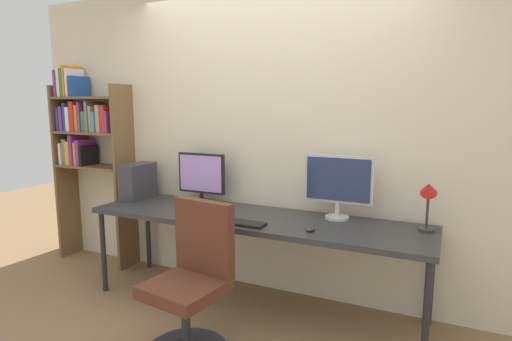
{
  "coord_description": "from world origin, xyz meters",
  "views": [
    {
      "loc": [
        1.34,
        -2.2,
        1.6
      ],
      "look_at": [
        0.0,
        0.65,
        1.09
      ],
      "focal_mm": 29.19,
      "sensor_mm": 36.0,
      "label": 1
    }
  ],
  "objects_px": {
    "pc_tower": "(138,181)",
    "mouse_left_side": "(190,213)",
    "desk": "(253,222)",
    "desk_lamp": "(428,197)",
    "keyboard_main": "(239,223)",
    "mouse_right_side": "(310,229)",
    "bookshelf": "(87,138)",
    "monitor_left": "(201,176)",
    "coffee_mug": "(191,203)",
    "monitor_right": "(338,183)",
    "office_chair": "(192,295)"
  },
  "relations": [
    {
      "from": "mouse_right_side",
      "to": "bookshelf",
      "type": "bearing_deg",
      "value": 170.74
    },
    {
      "from": "pc_tower",
      "to": "desk_lamp",
      "type": "height_order",
      "value": "desk_lamp"
    },
    {
      "from": "keyboard_main",
      "to": "mouse_right_side",
      "type": "height_order",
      "value": "mouse_right_side"
    },
    {
      "from": "desk",
      "to": "mouse_left_side",
      "type": "xyz_separation_m",
      "value": [
        -0.46,
        -0.18,
        0.06
      ]
    },
    {
      "from": "monitor_left",
      "to": "desk_lamp",
      "type": "relative_size",
      "value": 1.21
    },
    {
      "from": "mouse_right_side",
      "to": "coffee_mug",
      "type": "xyz_separation_m",
      "value": [
        -1.08,
        0.17,
        0.03
      ]
    },
    {
      "from": "pc_tower",
      "to": "desk_lamp",
      "type": "relative_size",
      "value": 0.92
    },
    {
      "from": "pc_tower",
      "to": "keyboard_main",
      "type": "bearing_deg",
      "value": -15.29
    },
    {
      "from": "bookshelf",
      "to": "monitor_left",
      "type": "bearing_deg",
      "value": -0.74
    },
    {
      "from": "keyboard_main",
      "to": "mouse_right_side",
      "type": "bearing_deg",
      "value": 6.68
    },
    {
      "from": "mouse_right_side",
      "to": "mouse_left_side",
      "type": "bearing_deg",
      "value": -179.4
    },
    {
      "from": "pc_tower",
      "to": "mouse_right_side",
      "type": "height_order",
      "value": "pc_tower"
    },
    {
      "from": "desk_lamp",
      "to": "monitor_right",
      "type": "bearing_deg",
      "value": 173.24
    },
    {
      "from": "mouse_left_side",
      "to": "desk",
      "type": "bearing_deg",
      "value": 21.27
    },
    {
      "from": "monitor_left",
      "to": "desk_lamp",
      "type": "xyz_separation_m",
      "value": [
        1.83,
        -0.07,
        0.01
      ]
    },
    {
      "from": "monitor_right",
      "to": "desk_lamp",
      "type": "bearing_deg",
      "value": -6.76
    },
    {
      "from": "desk",
      "to": "monitor_left",
      "type": "bearing_deg",
      "value": 160.52
    },
    {
      "from": "bookshelf",
      "to": "desk_lamp",
      "type": "relative_size",
      "value": 5.29
    },
    {
      "from": "keyboard_main",
      "to": "coffee_mug",
      "type": "xyz_separation_m",
      "value": [
        -0.57,
        0.23,
        0.04
      ]
    },
    {
      "from": "mouse_left_side",
      "to": "coffee_mug",
      "type": "xyz_separation_m",
      "value": [
        -0.1,
        0.18,
        0.03
      ]
    },
    {
      "from": "office_chair",
      "to": "keyboard_main",
      "type": "height_order",
      "value": "office_chair"
    },
    {
      "from": "office_chair",
      "to": "keyboard_main",
      "type": "relative_size",
      "value": 2.58
    },
    {
      "from": "pc_tower",
      "to": "keyboard_main",
      "type": "distance_m",
      "value": 1.26
    },
    {
      "from": "pc_tower",
      "to": "mouse_left_side",
      "type": "xyz_separation_m",
      "value": [
        0.74,
        -0.28,
        -0.15
      ]
    },
    {
      "from": "pc_tower",
      "to": "monitor_left",
      "type": "bearing_deg",
      "value": 10.48
    },
    {
      "from": "pc_tower",
      "to": "mouse_right_side",
      "type": "relative_size",
      "value": 3.54
    },
    {
      "from": "monitor_left",
      "to": "mouse_right_side",
      "type": "xyz_separation_m",
      "value": [
        1.11,
        -0.38,
        -0.22
      ]
    },
    {
      "from": "pc_tower",
      "to": "coffee_mug",
      "type": "bearing_deg",
      "value": -9.18
    },
    {
      "from": "pc_tower",
      "to": "coffee_mug",
      "type": "height_order",
      "value": "pc_tower"
    },
    {
      "from": "desk",
      "to": "mouse_right_side",
      "type": "bearing_deg",
      "value": -18.32
    },
    {
      "from": "desk",
      "to": "mouse_left_side",
      "type": "bearing_deg",
      "value": -158.73
    },
    {
      "from": "desk",
      "to": "monitor_left",
      "type": "height_order",
      "value": "monitor_left"
    },
    {
      "from": "bookshelf",
      "to": "monitor_right",
      "type": "relative_size",
      "value": 3.79
    },
    {
      "from": "office_chair",
      "to": "monitor_left",
      "type": "bearing_deg",
      "value": 118.7
    },
    {
      "from": "office_chair",
      "to": "coffee_mug",
      "type": "distance_m",
      "value": 0.96
    },
    {
      "from": "desk_lamp",
      "to": "mouse_left_side",
      "type": "height_order",
      "value": "desk_lamp"
    },
    {
      "from": "office_chair",
      "to": "keyboard_main",
      "type": "bearing_deg",
      "value": 81.21
    },
    {
      "from": "monitor_left",
      "to": "coffee_mug",
      "type": "relative_size",
      "value": 4.24
    },
    {
      "from": "desk",
      "to": "bookshelf",
      "type": "height_order",
      "value": "bookshelf"
    },
    {
      "from": "keyboard_main",
      "to": "mouse_left_side",
      "type": "distance_m",
      "value": 0.47
    },
    {
      "from": "mouse_right_side",
      "to": "office_chair",
      "type": "bearing_deg",
      "value": -136.09
    },
    {
      "from": "monitor_right",
      "to": "keyboard_main",
      "type": "bearing_deg",
      "value": -143.6
    },
    {
      "from": "bookshelf",
      "to": "monitor_left",
      "type": "distance_m",
      "value": 1.37
    },
    {
      "from": "pc_tower",
      "to": "coffee_mug",
      "type": "xyz_separation_m",
      "value": [
        0.64,
        -0.1,
        -0.12
      ]
    },
    {
      "from": "monitor_right",
      "to": "mouse_right_side",
      "type": "distance_m",
      "value": 0.47
    },
    {
      "from": "monitor_left",
      "to": "monitor_right",
      "type": "height_order",
      "value": "monitor_right"
    },
    {
      "from": "monitor_left",
      "to": "coffee_mug",
      "type": "distance_m",
      "value": 0.29
    },
    {
      "from": "desk",
      "to": "desk_lamp",
      "type": "bearing_deg",
      "value": 6.42
    },
    {
      "from": "desk",
      "to": "coffee_mug",
      "type": "xyz_separation_m",
      "value": [
        -0.57,
        -0.0,
        0.09
      ]
    },
    {
      "from": "monitor_right",
      "to": "coffee_mug",
      "type": "distance_m",
      "value": 1.21
    }
  ]
}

